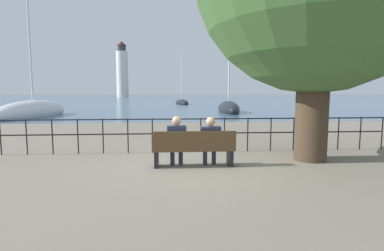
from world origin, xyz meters
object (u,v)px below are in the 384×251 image
seated_person_right (210,139)px  sailboat_1 (34,112)px  sailboat_2 (182,102)px  park_bench (194,149)px  seated_person_left (177,139)px  harbor_lighthouse (122,71)px  sailboat_0 (228,108)px

seated_person_right → sailboat_1: 19.68m
sailboat_1 → sailboat_2: bearing=71.2°
park_bench → sailboat_1: size_ratio=0.17×
seated_person_left → harbor_lighthouse: size_ratio=0.06×
seated_person_right → sailboat_1: (-11.21, 16.17, -0.28)m
sailboat_1 → sailboat_2: (12.29, 24.26, -0.13)m
park_bench → sailboat_1: sailboat_1 is taller
seated_person_left → harbor_lighthouse: 119.09m
seated_person_left → seated_person_right: 0.83m
sailboat_0 → sailboat_2: (-3.43, 20.31, -0.11)m
sailboat_0 → sailboat_2: sailboat_0 is taller
sailboat_2 → harbor_lighthouse: (-20.71, 76.77, 10.13)m
sailboat_1 → harbor_lighthouse: bearing=102.9°
sailboat_0 → harbor_lighthouse: bearing=106.7°
seated_person_left → sailboat_0: bearing=75.1°
sailboat_2 → harbor_lighthouse: bearing=97.4°
seated_person_right → harbor_lighthouse: size_ratio=0.05×
sailboat_0 → harbor_lighthouse: size_ratio=0.54×
seated_person_right → harbor_lighthouse: 119.22m
sailboat_1 → harbor_lighthouse: (-8.42, 101.03, 10.00)m
park_bench → seated_person_left: (-0.42, 0.08, 0.25)m
sailboat_2 → sailboat_0: bearing=-88.1°
seated_person_left → sailboat_1: bearing=122.7°
seated_person_left → seated_person_right: size_ratio=1.02×
sailboat_0 → sailboat_1: bearing=-163.2°
seated_person_right → park_bench: bearing=-169.5°
park_bench → sailboat_2: bearing=87.9°
sailboat_0 → seated_person_left: bearing=-102.1°
park_bench → seated_person_right: 0.49m
seated_person_left → sailboat_1: 19.22m
seated_person_left → sailboat_1: sailboat_1 is taller
park_bench → sailboat_2: (1.50, 40.50, -0.17)m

